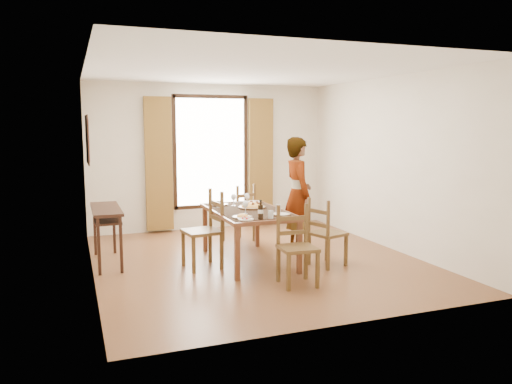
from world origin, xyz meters
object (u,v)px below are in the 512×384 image
object	(u,v)px
console_table	(106,216)
pasta_platter	(252,205)
man	(298,194)
dining_table	(248,214)

from	to	relation	value
console_table	pasta_platter	world-z (taller)	pasta_platter
man	pasta_platter	world-z (taller)	man
dining_table	man	size ratio (longest dim) A/B	0.97
console_table	pasta_platter	bearing A→B (deg)	-14.22
dining_table	pasta_platter	distance (m)	0.18
dining_table	pasta_platter	bearing A→B (deg)	47.80
console_table	man	bearing A→B (deg)	-4.58
console_table	dining_table	distance (m)	2.00
console_table	man	size ratio (longest dim) A/B	0.68
man	console_table	bearing A→B (deg)	90.39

